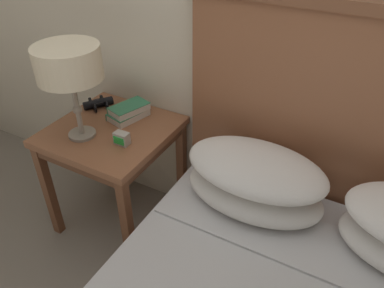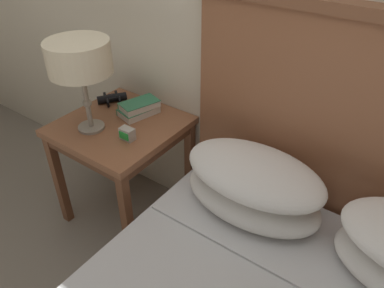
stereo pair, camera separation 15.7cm
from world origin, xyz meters
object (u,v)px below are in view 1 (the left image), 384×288
nightstand (112,142)px  alarm_clock (122,138)px  book_on_nightstand (128,114)px  table_lamp (68,65)px  book_stacked_on_top (129,108)px  binoculars_pair (98,103)px

nightstand → alarm_clock: bearing=-30.6°
book_on_nightstand → alarm_clock: size_ratio=3.19×
table_lamp → alarm_clock: size_ratio=6.35×
table_lamp → book_stacked_on_top: table_lamp is taller
book_on_nightstand → nightstand: bearing=-97.1°
book_on_nightstand → book_stacked_on_top: size_ratio=1.02×
table_lamp → binoculars_pair: bearing=114.1°
book_on_nightstand → binoculars_pair: 0.21m
table_lamp → book_on_nightstand: 0.43m
book_stacked_on_top → alarm_clock: bearing=-62.0°
table_lamp → binoculars_pair: 0.44m
binoculars_pair → alarm_clock: bearing=-34.0°
binoculars_pair → alarm_clock: size_ratio=2.24×
table_lamp → alarm_clock: 0.39m
table_lamp → book_stacked_on_top: 0.40m
nightstand → table_lamp: (-0.08, -0.11, 0.44)m
book_stacked_on_top → binoculars_pair: 0.22m
book_stacked_on_top → alarm_clock: 0.24m
book_on_nightstand → binoculars_pair: (-0.21, 0.01, 0.00)m
nightstand → book_on_nightstand: book_on_nightstand is taller
alarm_clock → book_on_nightstand: bearing=119.8°
book_stacked_on_top → binoculars_pair: book_stacked_on_top is taller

